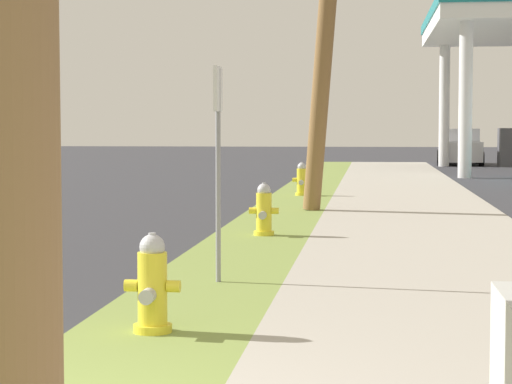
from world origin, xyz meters
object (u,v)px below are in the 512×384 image
Objects in this scene: street_sign_post at (218,128)px; car_silver_by_near_pump at (460,148)px; fire_hydrant_third at (302,181)px; fire_hydrant_nearest at (152,289)px; fire_hydrant_second at (264,212)px.

street_sign_post is 0.46× the size of car_silver_by_near_pump.
car_silver_by_near_pump reaches higher than fire_hydrant_third.
fire_hydrant_nearest is 15.21m from fire_hydrant_third.
fire_hydrant_nearest is 1.00× the size of fire_hydrant_second.
car_silver_by_near_pump is at bearing 76.53° from fire_hydrant_third.
fire_hydrant_second is 4.48m from street_sign_post.
fire_hydrant_nearest is at bearing -90.24° from fire_hydrant_third.
fire_hydrant_nearest is 6.82m from fire_hydrant_second.
fire_hydrant_third is 0.16× the size of car_silver_by_near_pump.
street_sign_post reaches higher than fire_hydrant_second.
fire_hydrant_second is 8.39m from fire_hydrant_third.
fire_hydrant_third is at bearing 90.24° from street_sign_post.
fire_hydrant_third is at bearing 90.30° from fire_hydrant_second.
fire_hydrant_nearest is 38.09m from car_silver_by_near_pump.
fire_hydrant_third is at bearing -103.47° from car_silver_by_near_pump.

